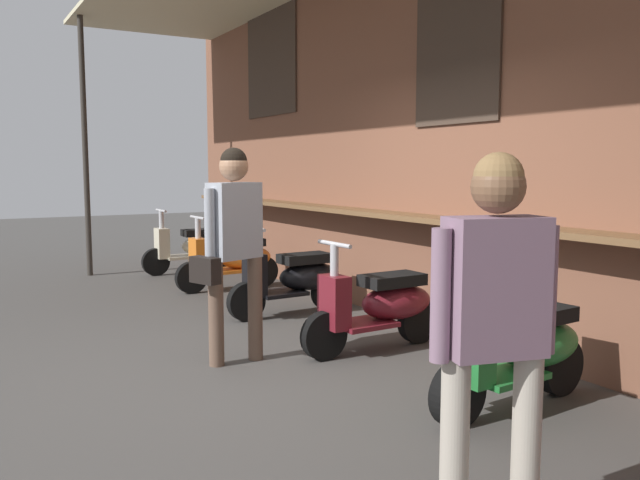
# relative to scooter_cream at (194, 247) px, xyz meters

# --- Properties ---
(ground_plane) EXTENTS (35.42, 35.42, 0.00)m
(ground_plane) POSITION_rel_scooter_cream_xyz_m (4.79, -1.08, -0.39)
(ground_plane) COLOR #474442
(market_stall_facade) EXTENTS (12.65, 2.58, 3.96)m
(market_stall_facade) POSITION_rel_scooter_cream_xyz_m (4.79, 0.78, 1.79)
(market_stall_facade) COLOR brown
(market_stall_facade) RESTS_ON ground_plane
(scooter_cream) EXTENTS (0.46, 1.40, 0.97)m
(scooter_cream) POSITION_rel_scooter_cream_xyz_m (0.00, 0.00, 0.00)
(scooter_cream) COLOR beige
(scooter_cream) RESTS_ON ground_plane
(scooter_orange) EXTENTS (0.46, 1.40, 0.97)m
(scooter_orange) POSITION_rel_scooter_cream_xyz_m (1.56, -0.00, 0.00)
(scooter_orange) COLOR orange
(scooter_orange) RESTS_ON ground_plane
(scooter_black) EXTENTS (0.46, 1.40, 0.97)m
(scooter_black) POSITION_rel_scooter_cream_xyz_m (3.25, -0.00, 0.00)
(scooter_black) COLOR black
(scooter_black) RESTS_ON ground_plane
(scooter_maroon) EXTENTS (0.46, 1.40, 0.97)m
(scooter_maroon) POSITION_rel_scooter_cream_xyz_m (4.82, -0.00, 0.00)
(scooter_maroon) COLOR maroon
(scooter_maroon) RESTS_ON ground_plane
(scooter_green) EXTENTS (0.49, 1.40, 0.97)m
(scooter_green) POSITION_rel_scooter_cream_xyz_m (6.39, -0.00, 0.00)
(scooter_green) COLOR #237533
(scooter_green) RESTS_ON ground_plane
(shopper_with_handbag) EXTENTS (0.43, 0.67, 1.72)m
(shopper_with_handbag) POSITION_rel_scooter_cream_xyz_m (4.55, -1.24, 0.67)
(shopper_with_handbag) COLOR brown
(shopper_with_handbag) RESTS_ON ground_plane
(shopper_passing) EXTENTS (0.30, 0.54, 1.63)m
(shopper_passing) POSITION_rel_scooter_cream_xyz_m (7.42, -1.30, 0.61)
(shopper_passing) COLOR #ADA393
(shopper_passing) RESTS_ON ground_plane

